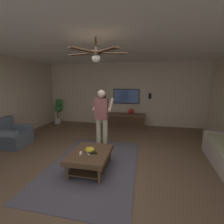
% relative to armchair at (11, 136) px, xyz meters
% --- Properties ---
extents(ground_plane, '(8.97, 8.97, 0.00)m').
position_rel_armchair_xyz_m(ground_plane, '(-0.71, -2.90, -0.28)').
color(ground_plane, brown).
extents(wall_back_tv, '(0.10, 7.02, 2.69)m').
position_rel_armchair_xyz_m(wall_back_tv, '(3.08, -2.90, 1.06)').
color(wall_back_tv, '#C6B299').
rests_on(wall_back_tv, ground).
extents(ceiling_slab, '(7.68, 7.02, 0.10)m').
position_rel_armchair_xyz_m(ceiling_slab, '(-0.71, -2.90, 2.46)').
color(ceiling_slab, white).
extents(area_rug, '(2.84, 1.91, 0.01)m').
position_rel_armchair_xyz_m(area_rug, '(-0.55, -2.72, -0.27)').
color(area_rug, '#514C56').
rests_on(area_rug, ground).
extents(armchair, '(0.88, 0.89, 0.82)m').
position_rel_armchair_xyz_m(armchair, '(0.00, 0.00, 0.00)').
color(armchair, slate).
rests_on(armchair, ground).
extents(coffee_table, '(1.00, 0.80, 0.40)m').
position_rel_armchair_xyz_m(coffee_table, '(-0.75, -2.72, 0.02)').
color(coffee_table, '#513823').
rests_on(coffee_table, ground).
extents(media_console, '(0.45, 1.70, 0.55)m').
position_rel_armchair_xyz_m(media_console, '(2.75, -3.05, -0.00)').
color(media_console, '#513823').
rests_on(media_console, ground).
extents(tv, '(0.05, 1.13, 0.63)m').
position_rel_armchair_xyz_m(tv, '(2.99, -3.05, 0.99)').
color(tv, black).
extents(person_standing, '(0.54, 0.54, 1.64)m').
position_rel_armchair_xyz_m(person_standing, '(0.51, -2.63, 0.65)').
color(person_standing, '#C6B793').
rests_on(person_standing, ground).
extents(potted_plant_tall, '(0.39, 0.39, 1.12)m').
position_rel_armchair_xyz_m(potted_plant_tall, '(2.65, 0.02, 0.40)').
color(potted_plant_tall, '#B7B2A8').
rests_on(potted_plant_tall, ground).
extents(bowl, '(0.21, 0.21, 0.09)m').
position_rel_armchair_xyz_m(bowl, '(-0.73, -2.71, 0.17)').
color(bowl, gold).
rests_on(bowl, coffee_table).
extents(remote_white, '(0.16, 0.10, 0.02)m').
position_rel_armchair_xyz_m(remote_white, '(-0.87, -2.56, 0.13)').
color(remote_white, white).
rests_on(remote_white, coffee_table).
extents(remote_black, '(0.05, 0.15, 0.02)m').
position_rel_armchair_xyz_m(remote_black, '(-0.81, -2.82, 0.13)').
color(remote_black, black).
rests_on(remote_black, coffee_table).
extents(remote_grey, '(0.14, 0.13, 0.02)m').
position_rel_armchair_xyz_m(remote_grey, '(-0.89, -2.74, 0.13)').
color(remote_grey, slate).
rests_on(remote_grey, coffee_table).
extents(vase_round, '(0.22, 0.22, 0.22)m').
position_rel_armchair_xyz_m(vase_round, '(2.76, -3.30, 0.38)').
color(vase_round, red).
rests_on(vase_round, media_console).
extents(wall_speaker_left, '(0.06, 0.12, 0.22)m').
position_rel_armchair_xyz_m(wall_speaker_left, '(3.00, -4.04, 1.01)').
color(wall_speaker_left, black).
extents(wall_speaker_right, '(0.06, 0.12, 0.22)m').
position_rel_armchair_xyz_m(wall_speaker_right, '(3.00, -2.07, 0.96)').
color(wall_speaker_right, black).
extents(ceiling_fan, '(1.14, 1.19, 0.46)m').
position_rel_armchair_xyz_m(ceiling_fan, '(-0.65, -2.86, 2.08)').
color(ceiling_fan, '#4C3828').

